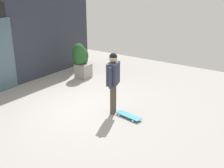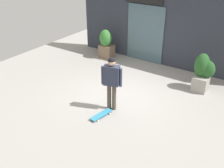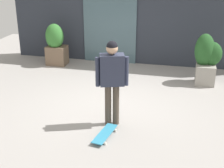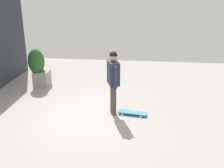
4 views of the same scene
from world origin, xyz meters
name	(u,v)px [view 1 (image 1 of 4)]	position (x,y,z in m)	size (l,w,h in m)	color
ground_plane	(81,107)	(0.00, 0.00, 0.00)	(12.00, 12.00, 0.00)	#9E9993
building_facade	(7,37)	(-0.03, 3.21, 1.78)	(8.08, 0.31, 3.59)	#2D333D
skateboarder	(113,77)	(0.23, -1.01, 1.09)	(0.62, 0.39, 1.76)	#4C4238
skateboard	(129,116)	(0.21, -1.55, 0.06)	(0.35, 0.81, 0.08)	teal
planter_box_right	(81,59)	(2.15, 1.83, 0.72)	(0.72, 0.66, 1.35)	gray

